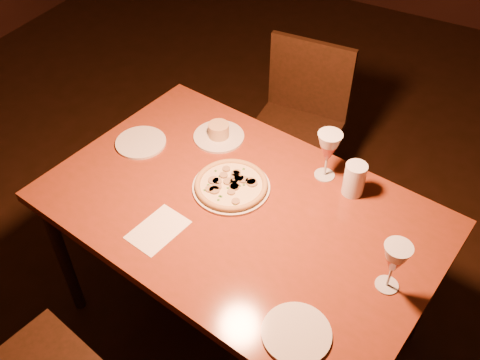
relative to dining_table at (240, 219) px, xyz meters
The scene contains 11 objects.
floor 0.71m from the dining_table, 66.91° to the right, with size 7.00×7.00×0.00m, color black.
dining_table is the anchor object (origin of this frame).
chair_far 0.90m from the dining_table, 99.30° to the left, with size 0.45×0.45×0.88m.
pizza_plate 0.13m from the dining_table, 137.56° to the left, with size 0.29×0.29×0.03m.
ramekin_saucer 0.41m from the dining_table, 131.25° to the left, with size 0.21×0.21×0.07m.
wine_glass_far 0.40m from the dining_table, 55.87° to the left, with size 0.09×0.09×0.20m, color #B9504D, non-canonical shape.
wine_glass_right 0.59m from the dining_table, ahead, with size 0.09×0.09×0.19m, color #B9504D, non-canonical shape.
water_tumbler 0.44m from the dining_table, 39.16° to the left, with size 0.08×0.08×0.13m, color silver.
side_plate_left 0.54m from the dining_table, 167.48° to the left, with size 0.21×0.21×0.01m, color silver.
side_plate_near 0.54m from the dining_table, 43.31° to the right, with size 0.21×0.21×0.01m, color silver.
menu_card 0.31m from the dining_table, 130.22° to the right, with size 0.14×0.20×0.00m, color white.
Camera 1 is at (0.55, -0.97, 2.16)m, focal length 40.00 mm.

